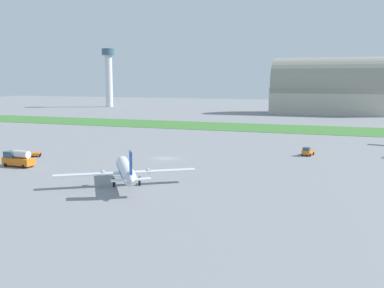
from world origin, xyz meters
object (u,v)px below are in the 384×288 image
baggage_cart_near_gate (36,154)px  fuel_truck_midfield (18,159)px  control_tower (109,73)px  pushback_tug_by_runway (308,151)px  airplane_foreground_turboprop (126,170)px

baggage_cart_near_gate → fuel_truck_midfield: 11.64m
fuel_truck_midfield → control_tower: control_tower is taller
fuel_truck_midfield → control_tower: (-83.49, 177.83, 19.72)m
fuel_truck_midfield → pushback_tug_by_runway: fuel_truck_midfield is taller
airplane_foreground_turboprop → baggage_cart_near_gate: size_ratio=6.76×
fuel_truck_midfield → baggage_cart_near_gate: bearing=-64.5°
pushback_tug_by_runway → control_tower: size_ratio=0.11×
control_tower → airplane_foreground_turboprop: bearing=-58.9°
airplane_foreground_turboprop → pushback_tug_by_runway: bearing=-65.3°
control_tower → baggage_cart_near_gate: bearing=-64.7°
airplane_foreground_turboprop → baggage_cart_near_gate: bearing=27.8°
baggage_cart_near_gate → pushback_tug_by_runway: pushback_tug_by_runway is taller
airplane_foreground_turboprop → baggage_cart_near_gate: airplane_foreground_turboprop is taller
airplane_foreground_turboprop → pushback_tug_by_runway: airplane_foreground_turboprop is taller
fuel_truck_midfield → pushback_tug_by_runway: size_ratio=1.71×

